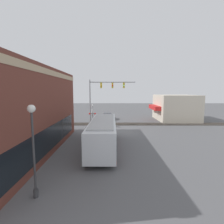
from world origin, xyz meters
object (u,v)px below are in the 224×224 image
object	(u,v)px
city_bus	(103,133)
pedestrian_at_crossing	(96,121)
streetlamp	(33,144)
crossing_signal	(92,114)
parked_car_silver	(108,116)

from	to	relation	value
city_bus	pedestrian_at_crossing	distance (m)	11.31
streetlamp	pedestrian_at_crossing	xyz separation A→B (m)	(19.69, -1.51, -2.26)
crossing_signal	parked_car_silver	xyz separation A→B (m)	(8.26, -2.29, -1.63)
city_bus	crossing_signal	world-z (taller)	crossing_signal
parked_car_silver	crossing_signal	bearing A→B (deg)	164.49
streetlamp	parked_car_silver	world-z (taller)	streetlamp
streetlamp	parked_car_silver	distance (m)	27.60
crossing_signal	streetlamp	bearing A→B (deg)	176.78
crossing_signal	pedestrian_at_crossing	xyz separation A→B (m)	(0.68, -0.44, -1.42)
parked_car_silver	pedestrian_at_crossing	bearing A→B (deg)	166.30
parked_car_silver	pedestrian_at_crossing	xyz separation A→B (m)	(-7.59, 1.85, 0.21)
streetlamp	parked_car_silver	bearing A→B (deg)	-7.02
crossing_signal	parked_car_silver	world-z (taller)	crossing_signal
streetlamp	parked_car_silver	size ratio (longest dim) A/B	1.15
parked_car_silver	pedestrian_at_crossing	size ratio (longest dim) A/B	2.67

